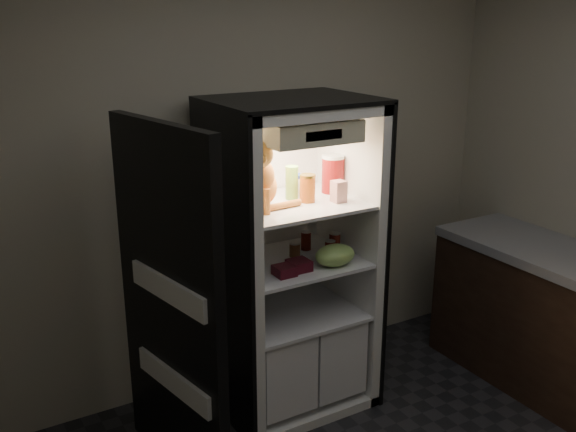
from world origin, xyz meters
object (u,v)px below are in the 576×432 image
Objects in this scene: tabby_cat at (258,180)px; berry_box_left at (284,271)px; soda_can_c at (330,250)px; soda_can_a at (306,240)px; salsa_jar at (307,188)px; condiment_jar at (295,249)px; grape_bag at (335,255)px; berry_box_right at (299,265)px; mayo_tub at (295,185)px; pepper_jar at (333,174)px; cream_carton at (339,192)px; soda_can_b at (335,243)px; refrigerator at (288,280)px; parmesan_shaker at (292,183)px.

tabby_cat reaches higher than berry_box_left.
soda_can_a is at bearing 100.00° from soda_can_c.
salsa_jar is (0.30, -0.03, -0.08)m from tabby_cat.
condiment_jar is 0.27m from grape_bag.
mayo_tub is at bearing 63.36° from berry_box_right.
pepper_jar is at bearing 53.43° from soda_can_c.
cream_carton is 0.36m from soda_can_b.
tabby_cat reaches higher than condiment_jar.
salsa_jar is (0.07, -0.09, 0.58)m from refrigerator.
grape_bag is 0.22m from berry_box_right.
condiment_jar reaches higher than berry_box_left.
cream_carton is at bearing -41.94° from soda_can_c.
mayo_tub is (0.06, 0.06, -0.03)m from parmesan_shaker.
tabby_cat reaches higher than grape_bag.
berry_box_left is at bearing -168.02° from berry_box_right.
refrigerator is 0.63m from cream_carton.
salsa_jar reaches higher than berry_box_left.
berry_box_right reaches higher than berry_box_left.
refrigerator is at bearing -179.51° from pepper_jar.
tabby_cat reaches higher than mayo_tub.
soda_can_a is 0.14m from condiment_jar.
parmesan_shaker is 0.86× the size of pepper_jar.
soda_can_b is at bearing 56.04° from grape_bag.
mayo_tub reaches higher than berry_box_right.
soda_can_c is (0.19, -0.16, 0.21)m from refrigerator.
soda_can_b is (0.27, -0.09, 0.21)m from refrigerator.
soda_can_c is 1.26× the size of condiment_jar.
berry_box_left is (-0.43, -0.15, -0.04)m from soda_can_b.
soda_can_b is at bearing -49.88° from soda_can_a.
mayo_tub is at bearing 119.57° from cream_carton.
soda_can_c is (0.04, -0.21, -0.00)m from soda_can_a.
grape_bag reaches higher than berry_box_right.
tabby_cat is 1.93× the size of pepper_jar.
mayo_tub is 0.52× the size of grape_bag.
salsa_jar is at bearing 118.96° from grape_bag.
cream_carton reaches higher than soda_can_b.
condiment_jar is (-0.12, -0.07, -0.01)m from soda_can_a.
soda_can_b is at bearing -38.51° from mayo_tub.
pepper_jar is at bearing 65.08° from cream_carton.
berry_box_right is (0.17, -0.15, -0.48)m from tabby_cat.
cream_carton is 1.09× the size of soda_can_c.
cream_carton is 0.44m from condiment_jar.
condiment_jar is at bearing -64.15° from parmesan_shaker.
salsa_jar is at bearing -93.72° from mayo_tub.
soda_can_a is (0.38, 0.11, -0.45)m from tabby_cat.
parmesan_shaker is 1.53× the size of mayo_tub.
tabby_cat is at bearing -164.42° from refrigerator.
soda_can_a is at bearing 106.15° from cream_carton.
pepper_jar is 0.41m from soda_can_b.
soda_can_c is at bearing -80.00° from soda_can_a.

